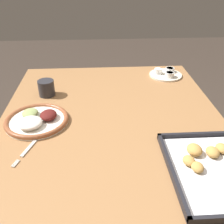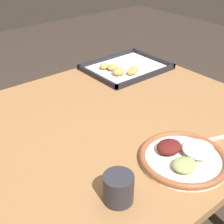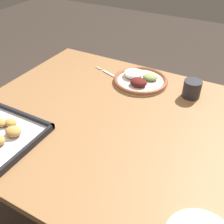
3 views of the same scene
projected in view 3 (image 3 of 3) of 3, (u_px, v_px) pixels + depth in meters
The scene contains 5 objects.
ground_plane at pixel (113, 224), 1.52m from camera, with size 8.00×8.00×0.00m, color #382D26.
dining_table at pixel (113, 139), 1.12m from camera, with size 1.17×0.96×0.78m.
dinner_plate at pixel (140, 80), 1.27m from camera, with size 0.26×0.26×0.05m.
fork at pixel (111, 75), 1.33m from camera, with size 0.21×0.08×0.00m.
drinking_cup at pixel (192, 89), 1.16m from camera, with size 0.08×0.08×0.08m.
Camera 3 is at (-0.39, 0.73, 1.43)m, focal length 42.00 mm.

